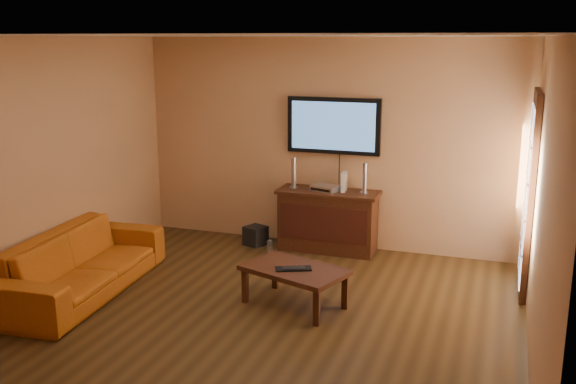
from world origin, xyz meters
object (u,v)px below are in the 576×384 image
at_px(television, 334,126).
at_px(keyboard, 293,269).
at_px(media_console, 328,220).
at_px(game_console, 344,182).
at_px(coffee_table, 295,273).
at_px(av_receiver, 325,188).
at_px(speaker_right, 365,179).
at_px(bottle, 270,247).
at_px(speaker_left, 294,174).
at_px(subwoofer, 256,236).
at_px(sofa, 81,253).

bearing_deg(television, keyboard, -85.62).
relative_size(media_console, game_console, 5.28).
xyz_separation_m(coffee_table, av_receiver, (-0.19, 1.80, 0.47)).
distance_m(speaker_right, bottle, 1.48).
bearing_deg(speaker_left, keyboard, -71.61).
height_order(game_console, subwoofer, game_console).
relative_size(speaker_right, bottle, 1.90).
xyz_separation_m(television, speaker_right, (0.46, -0.17, -0.63)).
bearing_deg(subwoofer, media_console, 27.58).
bearing_deg(subwoofer, television, 39.33).
bearing_deg(subwoofer, speaker_left, 34.89).
height_order(television, av_receiver, television).
relative_size(television, sofa, 0.54).
height_order(television, speaker_right, television).
height_order(subwoofer, bottle, subwoofer).
bearing_deg(speaker_left, game_console, 1.58).
relative_size(television, subwoofer, 4.81).
bearing_deg(speaker_left, sofa, -126.46).
bearing_deg(speaker_right, media_console, -175.87).
height_order(speaker_right, game_console, speaker_right).
bearing_deg(media_console, bottle, -148.92).
relative_size(game_console, keyboard, 0.63).
bearing_deg(media_console, speaker_right, 4.13).
relative_size(speaker_left, speaker_right, 1.07).
distance_m(coffee_table, av_receiver, 1.87).
relative_size(media_console, speaker_right, 3.44).
height_order(speaker_left, bottle, speaker_left).
xyz_separation_m(speaker_right, subwoofer, (-1.42, -0.13, -0.84)).
distance_m(media_console, game_console, 0.55).
bearing_deg(bottle, av_receiver, 30.62).
xyz_separation_m(television, subwoofer, (-0.96, -0.31, -1.47)).
distance_m(speaker_left, bottle, 0.99).
height_order(av_receiver, game_console, game_console).
bearing_deg(sofa, coffee_table, -84.59).
distance_m(media_console, subwoofer, 1.01).
relative_size(television, bottle, 6.11).
xyz_separation_m(media_console, coffee_table, (0.15, -1.82, -0.04)).
bearing_deg(subwoofer, coffee_table, -35.24).
xyz_separation_m(media_console, bottle, (-0.65, -0.39, -0.31)).
bearing_deg(av_receiver, keyboard, -66.72).
height_order(sofa, bottle, sofa).
height_order(coffee_table, speaker_right, speaker_right).
bearing_deg(game_console, bottle, -157.12).
xyz_separation_m(sofa, keyboard, (2.28, 0.35, -0.02)).
bearing_deg(bottle, speaker_right, 21.04).
bearing_deg(av_receiver, sofa, -116.24).
bearing_deg(keyboard, speaker_left, 108.39).
bearing_deg(television, speaker_left, -157.99).
relative_size(speaker_left, game_console, 1.64).
bearing_deg(speaker_right, television, 159.14).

